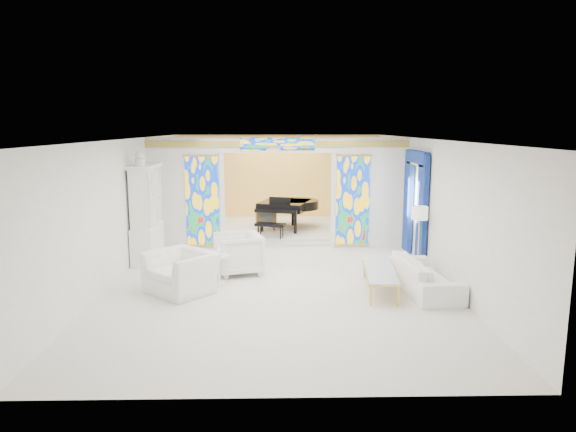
{
  "coord_description": "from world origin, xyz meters",
  "views": [
    {
      "loc": [
        -0.01,
        -11.81,
        3.28
      ],
      "look_at": [
        0.24,
        0.2,
        1.18
      ],
      "focal_mm": 32.0,
      "sensor_mm": 36.0,
      "label": 1
    }
  ],
  "objects_px": {
    "sofa": "(424,275)",
    "armchair_left": "(181,272)",
    "tv_console": "(266,216)",
    "china_cabinet": "(146,214)",
    "grand_piano": "(290,206)",
    "armchair_right": "(238,253)",
    "coffee_table": "(380,272)"
  },
  "relations": [
    {
      "from": "china_cabinet",
      "to": "sofa",
      "type": "relative_size",
      "value": 1.22
    },
    {
      "from": "armchair_right",
      "to": "grand_piano",
      "type": "relative_size",
      "value": 0.37
    },
    {
      "from": "armchair_left",
      "to": "armchair_right",
      "type": "relative_size",
      "value": 1.25
    },
    {
      "from": "china_cabinet",
      "to": "grand_piano",
      "type": "distance_m",
      "value": 4.78
    },
    {
      "from": "sofa",
      "to": "grand_piano",
      "type": "distance_m",
      "value": 6.24
    },
    {
      "from": "china_cabinet",
      "to": "tv_console",
      "type": "relative_size",
      "value": 3.92
    },
    {
      "from": "china_cabinet",
      "to": "armchair_right",
      "type": "distance_m",
      "value": 2.68
    },
    {
      "from": "armchair_right",
      "to": "coffee_table",
      "type": "height_order",
      "value": "armchair_right"
    },
    {
      "from": "china_cabinet",
      "to": "grand_piano",
      "type": "height_order",
      "value": "china_cabinet"
    },
    {
      "from": "china_cabinet",
      "to": "armchair_right",
      "type": "bearing_deg",
      "value": -26.4
    },
    {
      "from": "sofa",
      "to": "tv_console",
      "type": "xyz_separation_m",
      "value": [
        -3.31,
        5.3,
        0.3
      ]
    },
    {
      "from": "sofa",
      "to": "armchair_left",
      "type": "bearing_deg",
      "value": 85.79
    },
    {
      "from": "armchair_right",
      "to": "sofa",
      "type": "xyz_separation_m",
      "value": [
        3.85,
        -1.34,
        -0.13
      ]
    },
    {
      "from": "tv_console",
      "to": "sofa",
      "type": "bearing_deg",
      "value": -65.66
    },
    {
      "from": "grand_piano",
      "to": "tv_console",
      "type": "bearing_deg",
      "value": -136.46
    },
    {
      "from": "coffee_table",
      "to": "tv_console",
      "type": "bearing_deg",
      "value": 114.6
    },
    {
      "from": "armchair_right",
      "to": "sofa",
      "type": "distance_m",
      "value": 4.08
    },
    {
      "from": "sofa",
      "to": "grand_piano",
      "type": "height_order",
      "value": "grand_piano"
    },
    {
      "from": "china_cabinet",
      "to": "tv_console",
      "type": "bearing_deg",
      "value": 44.51
    },
    {
      "from": "tv_console",
      "to": "coffee_table",
      "type": "bearing_deg",
      "value": -73.05
    },
    {
      "from": "coffee_table",
      "to": "tv_console",
      "type": "height_order",
      "value": "tv_console"
    },
    {
      "from": "sofa",
      "to": "tv_console",
      "type": "relative_size",
      "value": 3.21
    },
    {
      "from": "coffee_table",
      "to": "tv_console",
      "type": "xyz_separation_m",
      "value": [
        -2.41,
        5.27,
        0.23
      ]
    },
    {
      "from": "armchair_right",
      "to": "sofa",
      "type": "relative_size",
      "value": 0.45
    },
    {
      "from": "sofa",
      "to": "tv_console",
      "type": "height_order",
      "value": "tv_console"
    },
    {
      "from": "armchair_left",
      "to": "armchair_right",
      "type": "xyz_separation_m",
      "value": [
        1.04,
        1.31,
        0.05
      ]
    },
    {
      "from": "armchair_left",
      "to": "sofa",
      "type": "distance_m",
      "value": 4.89
    },
    {
      "from": "china_cabinet",
      "to": "armchair_left",
      "type": "distance_m",
      "value": 2.87
    },
    {
      "from": "sofa",
      "to": "coffee_table",
      "type": "relative_size",
      "value": 1.11
    },
    {
      "from": "sofa",
      "to": "china_cabinet",
      "type": "bearing_deg",
      "value": 64.17
    },
    {
      "from": "coffee_table",
      "to": "tv_console",
      "type": "distance_m",
      "value": 5.8
    },
    {
      "from": "coffee_table",
      "to": "grand_piano",
      "type": "height_order",
      "value": "grand_piano"
    }
  ]
}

